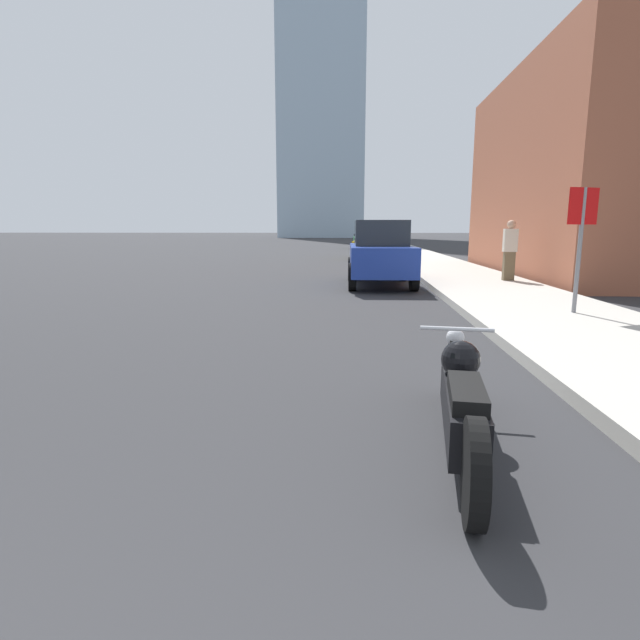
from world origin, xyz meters
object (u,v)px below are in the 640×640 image
parked_car_blue (380,253)px  pedestrian (510,250)px  parked_car_green (365,239)px  parked_car_yellow (372,243)px  stop_sign (581,228)px  parked_car_black (362,236)px  motorcycle (462,399)px

parked_car_blue → pedestrian: bearing=1.6°
parked_car_green → pedestrian: bearing=-84.2°
parked_car_blue → parked_car_yellow: bearing=88.0°
parked_car_blue → parked_car_yellow: (0.20, 13.32, -0.06)m
parked_car_yellow → parked_car_green: parked_car_yellow is taller
parked_car_blue → stop_sign: size_ratio=2.03×
parked_car_blue → parked_car_black: bearing=88.9°
pedestrian → parked_car_green: bearing=97.8°
parked_car_black → motorcycle: bearing=-90.6°
parked_car_yellow → motorcycle: bearing=-84.7°
motorcycle → parked_car_yellow: parked_car_yellow is taller
parked_car_yellow → pedestrian: (3.35, -13.15, 0.16)m
parked_car_yellow → parked_car_black: bearing=96.1°
parked_car_yellow → parked_car_blue: bearing=-85.3°
stop_sign → parked_car_green: bearing=95.6°
motorcycle → parked_car_black: parked_car_black is taller
parked_car_green → stop_sign: 31.12m
parked_car_blue → parked_car_green: size_ratio=1.06×
motorcycle → parked_car_black: (-0.10, 48.48, 0.46)m
parked_car_yellow → parked_car_green: bearing=96.3°
parked_car_green → pedestrian: 25.74m
parked_car_green → stop_sign: size_ratio=1.92×
parked_car_blue → parked_car_yellow: 13.32m
motorcycle → parked_car_green: (-0.03, 36.22, 0.43)m
parked_car_blue → parked_car_yellow: parked_car_blue is taller
parked_car_blue → pedestrian: 3.56m
motorcycle → stop_sign: (2.98, 5.25, 1.21)m
motorcycle → parked_car_yellow: bearing=97.3°
parked_car_green → parked_car_yellow: bearing=-91.3°
parked_car_blue → parked_car_green: 25.67m
parked_car_yellow → stop_sign: (2.86, -18.62, 0.74)m
motorcycle → stop_sign: 6.16m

